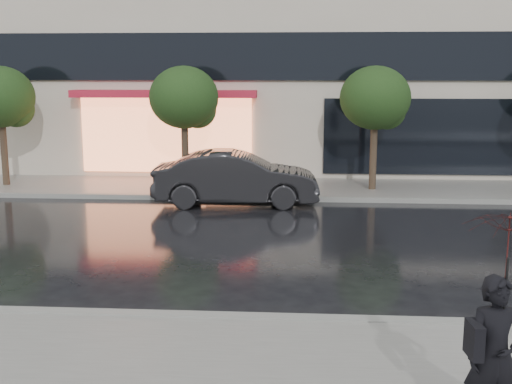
{
  "coord_description": "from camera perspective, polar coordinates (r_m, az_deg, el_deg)",
  "views": [
    {
      "loc": [
        0.67,
        -10.29,
        3.83
      ],
      "look_at": [
        -0.2,
        2.5,
        1.4
      ],
      "focal_mm": 45.0,
      "sensor_mm": 36.0,
      "label": 1
    }
  ],
  "objects": [
    {
      "name": "ground",
      "position": [
        11.0,
        0.16,
        -9.65
      ],
      "size": [
        120.0,
        120.0,
        0.0
      ],
      "primitive_type": "plane",
      "color": "black",
      "rests_on": "ground"
    },
    {
      "name": "sidewalk_far",
      "position": [
        20.89,
        2.0,
        0.34
      ],
      "size": [
        60.0,
        3.5,
        0.12
      ],
      "primitive_type": "cube",
      "color": "slate",
      "rests_on": "ground"
    },
    {
      "name": "curb_near",
      "position": [
        10.05,
        -0.22,
        -11.26
      ],
      "size": [
        60.0,
        0.25,
        0.14
      ],
      "primitive_type": "cube",
      "color": "gray",
      "rests_on": "ground"
    },
    {
      "name": "curb_far",
      "position": [
        19.17,
        1.82,
        -0.58
      ],
      "size": [
        60.0,
        0.25,
        0.14
      ],
      "primitive_type": "cube",
      "color": "gray",
      "rests_on": "ground"
    },
    {
      "name": "tree_far_west",
      "position": [
        22.5,
        -21.6,
        7.68
      ],
      "size": [
        2.2,
        2.2,
        3.99
      ],
      "color": "#33261C",
      "rests_on": "ground"
    },
    {
      "name": "tree_mid_west",
      "position": [
        20.66,
        -6.23,
        8.16
      ],
      "size": [
        2.2,
        2.2,
        3.99
      ],
      "color": "#33261C",
      "rests_on": "ground"
    },
    {
      "name": "tree_mid_east",
      "position": [
        20.48,
        10.7,
        8.01
      ],
      "size": [
        2.2,
        2.2,
        3.99
      ],
      "color": "#33261C",
      "rests_on": "ground"
    },
    {
      "name": "parked_car",
      "position": [
        18.51,
        -1.78,
        1.24
      ],
      "size": [
        4.81,
        1.9,
        1.56
      ],
      "primitive_type": "imported",
      "rotation": [
        0.0,
        0.0,
        1.62
      ],
      "color": "black",
      "rests_on": "ground"
    },
    {
      "name": "pedestrian_with_umbrella",
      "position": [
        6.96,
        21.09,
        -8.46
      ],
      "size": [
        0.97,
        0.99,
        2.35
      ],
      "rotation": [
        0.0,
        0.0,
        0.08
      ],
      "color": "black",
      "rests_on": "sidewalk_near"
    }
  ]
}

